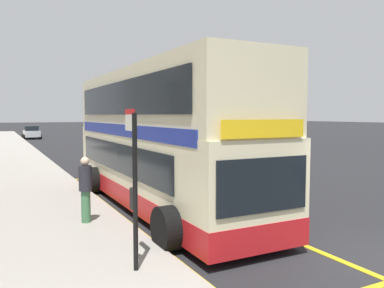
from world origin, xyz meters
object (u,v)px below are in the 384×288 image
bus_stop_sign (134,178)px  parked_car_silver_kerbside (32,132)px  pedestrian_further_back (85,187)px  double_decker_bus (157,143)px  parked_car_maroon_across (168,150)px

bus_stop_sign → parked_car_silver_kerbside: size_ratio=0.70×
pedestrian_further_back → double_decker_bus: bearing=28.0°
double_decker_bus → pedestrian_further_back: double_decker_bus is taller
parked_car_silver_kerbside → parked_car_maroon_across: bearing=-80.7°
double_decker_bus → parked_car_silver_kerbside: (-0.49, 40.61, -1.27)m
parked_car_silver_kerbside → pedestrian_further_back: (-2.11, -41.99, 0.29)m
parked_car_maroon_across → parked_car_silver_kerbside: bearing=-80.0°
bus_stop_sign → parked_car_silver_kerbside: 45.61m
parked_car_maroon_across → pedestrian_further_back: pedestrian_further_back is taller
parked_car_silver_kerbside → pedestrian_further_back: size_ratio=2.40×
parked_car_silver_kerbside → parked_car_maroon_across: 30.60m
double_decker_bus → parked_car_silver_kerbside: bearing=90.7°
pedestrian_further_back → parked_car_maroon_across: bearing=57.4°
double_decker_bus → bus_stop_sign: 5.53m
double_decker_bus → bus_stop_sign: double_decker_bus is taller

